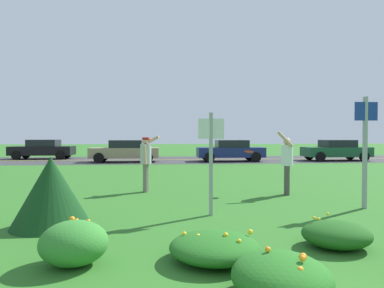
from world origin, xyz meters
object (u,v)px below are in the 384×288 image
(car_dark_green_leftmost, at_px, (336,150))
(car_tan_center_right, at_px, (125,151))
(person_thrower_red_cap_gray_shirt, at_px, (146,158))
(person_catcher_white_shirt, at_px, (287,160))
(car_navy_center_left, at_px, (231,150))
(sign_post_by_roadside, at_px, (365,141))
(frisbee_red, at_px, (249,152))
(sign_post_near_path, at_px, (211,153))
(car_black_rightmost, at_px, (43,149))

(car_dark_green_leftmost, distance_m, car_tan_center_right, 14.65)
(person_thrower_red_cap_gray_shirt, bearing_deg, car_dark_green_leftmost, 44.38)
(person_catcher_white_shirt, bearing_deg, car_navy_center_left, 85.71)
(sign_post_by_roadside, relative_size, frisbee_red, 10.01)
(frisbee_red, bearing_deg, sign_post_by_roadside, -46.45)
(sign_post_near_path, distance_m, person_thrower_red_cap_gray_shirt, 3.65)
(person_thrower_red_cap_gray_shirt, bearing_deg, car_tan_center_right, 98.97)
(sign_post_by_roadside, relative_size, person_thrower_red_cap_gray_shirt, 1.52)
(person_catcher_white_shirt, relative_size, car_tan_center_right, 0.42)
(sign_post_near_path, distance_m, car_navy_center_left, 16.11)
(person_catcher_white_shirt, xyz_separation_m, car_black_rightmost, (-12.64, 16.88, -0.27))
(sign_post_by_roadside, relative_size, car_dark_green_leftmost, 0.59)
(person_thrower_red_cap_gray_shirt, xyz_separation_m, car_black_rightmost, (-8.48, 16.00, -0.30))
(car_tan_center_right, bearing_deg, person_catcher_white_shirt, -65.29)
(person_thrower_red_cap_gray_shirt, relative_size, car_tan_center_right, 0.39)
(car_dark_green_leftmost, relative_size, car_tan_center_right, 1.00)
(car_tan_center_right, bearing_deg, car_navy_center_left, 0.00)
(car_navy_center_left, bearing_deg, car_dark_green_leftmost, 0.00)
(person_thrower_red_cap_gray_shirt, bearing_deg, sign_post_by_roadside, -28.41)
(person_catcher_white_shirt, bearing_deg, car_black_rightmost, 126.82)
(sign_post_by_roadside, bearing_deg, frisbee_red, 133.55)
(frisbee_red, bearing_deg, car_dark_green_leftmost, 53.51)
(sign_post_by_roadside, bearing_deg, car_dark_green_leftmost, 64.31)
(car_dark_green_leftmost, xyz_separation_m, car_tan_center_right, (-14.65, 0.00, 0.00))
(car_tan_center_right, xyz_separation_m, car_black_rightmost, (-6.52, 3.59, 0.00))
(sign_post_by_roadside, bearing_deg, car_tan_center_right, 115.47)
(sign_post_near_path, relative_size, sign_post_by_roadside, 0.84)
(frisbee_red, bearing_deg, person_catcher_white_shirt, -17.72)
(car_black_rightmost, bearing_deg, car_dark_green_leftmost, -9.63)
(person_thrower_red_cap_gray_shirt, xyz_separation_m, frisbee_red, (3.10, -0.54, 0.22))
(sign_post_by_roadside, distance_m, frisbee_red, 3.25)
(frisbee_red, height_order, car_tan_center_right, car_tan_center_right)
(sign_post_by_roadside, distance_m, car_navy_center_left, 15.32)
(sign_post_near_path, distance_m, person_catcher_white_shirt, 3.55)
(person_catcher_white_shirt, height_order, car_tan_center_right, person_catcher_white_shirt)
(sign_post_near_path, height_order, sign_post_by_roadside, sign_post_by_roadside)
(sign_post_by_roadside, relative_size, car_navy_center_left, 0.59)
(person_thrower_red_cap_gray_shirt, height_order, frisbee_red, person_thrower_red_cap_gray_shirt)
(car_navy_center_left, bearing_deg, person_thrower_red_cap_gray_shirt, -112.54)
(sign_post_near_path, height_order, person_thrower_red_cap_gray_shirt, sign_post_near_path)
(sign_post_near_path, height_order, frisbee_red, sign_post_near_path)
(sign_post_near_path, height_order, car_navy_center_left, sign_post_near_path)
(sign_post_near_path, xyz_separation_m, person_thrower_red_cap_gray_shirt, (-1.56, 3.28, -0.33))
(sign_post_by_roadside, xyz_separation_m, car_black_rightmost, (-13.81, 18.89, -0.87))
(sign_post_by_roadside, bearing_deg, person_catcher_white_shirt, 120.31)
(car_tan_center_right, bearing_deg, car_dark_green_leftmost, 0.00)
(sign_post_by_roadside, bearing_deg, sign_post_near_path, -173.98)
(sign_post_by_roadside, xyz_separation_m, car_dark_green_leftmost, (7.36, 15.30, -0.87))
(sign_post_near_path, distance_m, car_dark_green_leftmost, 19.25)
(sign_post_near_path, relative_size, person_thrower_red_cap_gray_shirt, 1.28)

